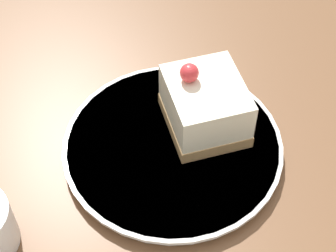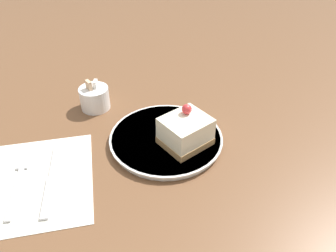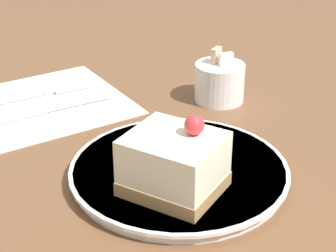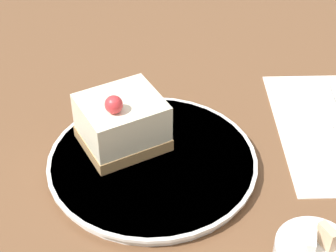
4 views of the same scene
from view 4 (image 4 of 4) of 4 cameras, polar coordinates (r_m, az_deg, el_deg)
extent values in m
plane|color=brown|center=(0.69, -4.50, -2.61)|extent=(4.00, 4.00, 0.00)
cylinder|color=silver|center=(0.66, -1.59, -3.81)|extent=(0.23, 0.23, 0.01)
cylinder|color=silver|center=(0.65, -1.59, -3.48)|extent=(0.24, 0.24, 0.00)
cube|color=#AD8451|center=(0.67, -4.29, -1.40)|extent=(0.11, 0.11, 0.02)
cube|color=white|center=(0.65, -4.42, 0.69)|extent=(0.11, 0.11, 0.05)
sphere|color=red|center=(0.62, -5.54, 2.19)|extent=(0.02, 0.02, 0.02)
cube|color=silver|center=(0.78, 16.16, 2.20)|extent=(0.03, 0.10, 0.00)
cube|color=#D8B28C|center=(0.52, 15.81, -10.84)|extent=(0.01, 0.02, 0.02)
cube|color=white|center=(0.52, 14.27, -11.59)|extent=(0.02, 0.02, 0.02)
camera|label=1|loc=(0.66, 41.40, 36.27)|focal=60.00mm
camera|label=2|loc=(1.02, 5.31, 39.27)|focal=35.00mm
camera|label=3|loc=(0.91, -35.11, 25.60)|focal=60.00mm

